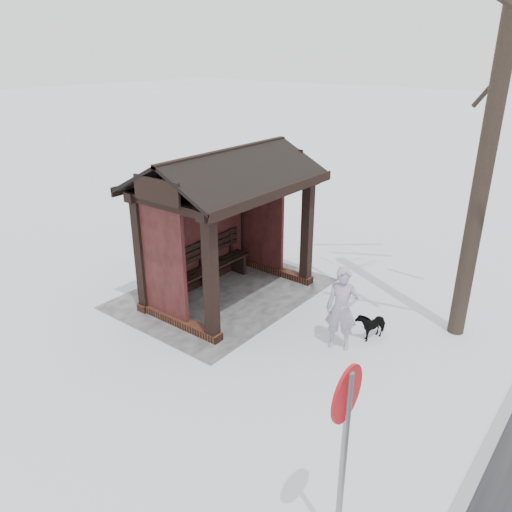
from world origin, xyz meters
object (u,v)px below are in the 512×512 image
(dog, at_px, (371,324))
(road_sign, at_px, (345,423))
(pedestrian, at_px, (342,309))
(bus_shelter, at_px, (222,195))

(dog, distance_m, road_sign, 4.50)
(pedestrian, bearing_deg, dog, 48.02)
(bus_shelter, height_order, road_sign, bus_shelter)
(dog, bearing_deg, bus_shelter, -158.53)
(bus_shelter, height_order, pedestrian, bus_shelter)
(pedestrian, relative_size, dog, 2.46)
(road_sign, bearing_deg, pedestrian, -153.27)
(pedestrian, height_order, dog, pedestrian)
(pedestrian, height_order, road_sign, road_sign)
(dog, bearing_deg, pedestrian, -98.22)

